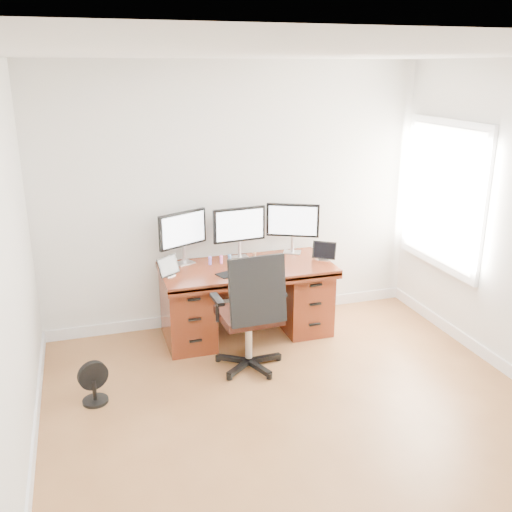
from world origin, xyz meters
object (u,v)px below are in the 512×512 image
object	(u,v)px
desk	(246,297)
office_chair	(251,332)
monitor_center	(239,226)
keyboard	(254,272)
floor_fan	(94,383)

from	to	relation	value
desk	office_chair	size ratio (longest dim) A/B	1.51
office_chair	monitor_center	size ratio (longest dim) A/B	2.05
desk	monitor_center	bearing A→B (deg)	89.96
office_chair	keyboard	xyz separation A→B (m)	(0.18, 0.46, 0.39)
desk	keyboard	size ratio (longest dim) A/B	6.81
desk	keyboard	world-z (taller)	keyboard
office_chair	monitor_center	distance (m)	1.20
office_chair	keyboard	size ratio (longest dim) A/B	4.52
desk	floor_fan	distance (m)	1.78
floor_fan	desk	bearing A→B (deg)	11.54
office_chair	floor_fan	bearing A→B (deg)	-176.68
monitor_center	desk	bearing A→B (deg)	-95.49
monitor_center	keyboard	world-z (taller)	monitor_center
desk	keyboard	xyz separation A→B (m)	(0.01, -0.25, 0.36)
monitor_center	office_chair	bearing A→B (deg)	-105.58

